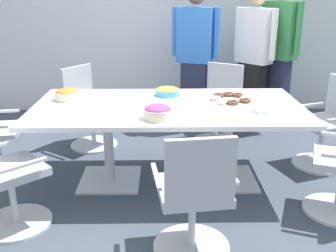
{
  "coord_description": "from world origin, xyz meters",
  "views": [
    {
      "loc": [
        -0.05,
        -3.41,
        1.74
      ],
      "look_at": [
        0.0,
        0.0,
        0.55
      ],
      "focal_mm": 42.34,
      "sensor_mm": 36.0,
      "label": 1
    }
  ],
  "objects": [
    {
      "name": "ground_plane",
      "position": [
        0.0,
        0.0,
        -0.01
      ],
      "size": [
        10.0,
        10.0,
        0.01
      ],
      "primitive_type": "cube",
      "color": "#3D4754"
    },
    {
      "name": "back_wall",
      "position": [
        0.0,
        2.4,
        1.4
      ],
      "size": [
        8.0,
        0.1,
        2.8
      ],
      "primitive_type": "cube",
      "color": "silver",
      "rests_on": "ground"
    },
    {
      "name": "conference_table",
      "position": [
        0.0,
        0.0,
        0.63
      ],
      "size": [
        2.4,
        1.2,
        0.75
      ],
      "color": "white",
      "rests_on": "ground"
    },
    {
      "name": "office_chair_0",
      "position": [
        -0.89,
        0.93,
        0.41
      ],
      "size": [
        0.75,
        0.75,
        0.91
      ],
      "rotation": [
        0.0,
        0.0,
        -2.18
      ],
      "color": "silver",
      "rests_on": "ground"
    },
    {
      "name": "office_chair_2",
      "position": [
        -1.23,
        -0.76,
        0.41
      ],
      "size": [
        0.76,
        0.76,
        0.91
      ],
      "rotation": [
        0.0,
        0.0,
        -0.83
      ],
      "color": "silver",
      "rests_on": "ground"
    },
    {
      "name": "office_chair_3",
      "position": [
        0.16,
        -1.1,
        0.41
      ],
      "size": [
        0.61,
        0.61,
        0.91
      ],
      "rotation": [
        0.0,
        0.0,
        0.13
      ],
      "color": "silver",
      "rests_on": "ground"
    },
    {
      "name": "office_chair_5",
      "position": [
        1.62,
        0.34,
        0.41
      ],
      "size": [
        0.69,
        0.69,
        0.91
      ],
      "rotation": [
        0.0,
        0.0,
        -4.38
      ],
      "color": "silver",
      "rests_on": "ground"
    },
    {
      "name": "office_chair_6",
      "position": [
        0.61,
        1.03,
        0.41
      ],
      "size": [
        0.74,
        0.74,
        0.91
      ],
      "rotation": [
        0.0,
        0.0,
        -3.69
      ],
      "color": "silver",
      "rests_on": "ground"
    },
    {
      "name": "person_standing_0",
      "position": [
        0.37,
        1.6,
        0.93
      ],
      "size": [
        0.6,
        0.36,
        1.78
      ],
      "rotation": [
        0.0,
        0.0,
        -3.5
      ],
      "color": "#232842",
      "rests_on": "ground"
    },
    {
      "name": "person_standing_1",
      "position": [
        1.1,
        1.58,
        0.93
      ],
      "size": [
        0.46,
        0.51,
        1.77
      ],
      "rotation": [
        0.0,
        0.0,
        -3.99
      ],
      "color": "black",
      "rests_on": "ground"
    },
    {
      "name": "person_standing_2",
      "position": [
        1.43,
        1.63,
        0.98
      ],
      "size": [
        0.44,
        0.53,
        1.86
      ],
      "rotation": [
        0.0,
        0.0,
        -4.06
      ],
      "color": "#232842",
      "rests_on": "ground"
    },
    {
      "name": "snack_bowl_candy_mix",
      "position": [
        -0.09,
        -0.39,
        0.81
      ],
      "size": [
        0.24,
        0.24,
        0.12
      ],
      "color": "beige",
      "rests_on": "conference_table"
    },
    {
      "name": "snack_bowl_chips_yellow",
      "position": [
        0.0,
        0.34,
        0.79
      ],
      "size": [
        0.24,
        0.24,
        0.09
      ],
      "color": "#4C9EC6",
      "rests_on": "conference_table"
    },
    {
      "name": "snack_bowl_pretzels",
      "position": [
        -0.94,
        0.2,
        0.8
      ],
      "size": [
        0.24,
        0.24,
        0.11
      ],
      "color": "beige",
      "rests_on": "conference_table"
    },
    {
      "name": "donut_platter",
      "position": [
        0.58,
        0.12,
        0.77
      ],
      "size": [
        0.4,
        0.4,
        0.04
      ],
      "color": "white",
      "rests_on": "conference_table"
    },
    {
      "name": "plate_stack",
      "position": [
        0.82,
        -0.19,
        0.76
      ],
      "size": [
        0.23,
        0.23,
        0.03
      ],
      "color": "white",
      "rests_on": "conference_table"
    }
  ]
}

